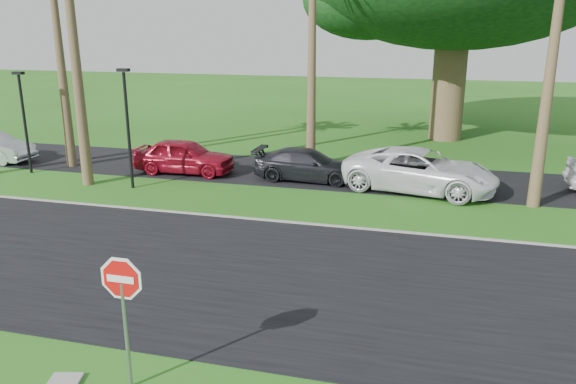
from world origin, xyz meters
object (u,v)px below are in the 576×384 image
Objects in this scene: stop_sign_near at (123,296)px; car_dark at (307,165)px; car_red at (184,156)px; car_minivan at (420,171)px.

stop_sign_near reaches higher than car_dark.
car_red is 9.97m from car_minivan.
stop_sign_near reaches higher than car_red.
stop_sign_near is 15.21m from car_red.
stop_sign_near is 0.45× the size of car_minivan.
stop_sign_near reaches higher than car_minivan.
car_dark is 4.59m from car_minivan.
car_red is 0.98× the size of car_dark.
car_red is 5.41m from car_dark.
car_minivan is at bearing 72.07° from stop_sign_near.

